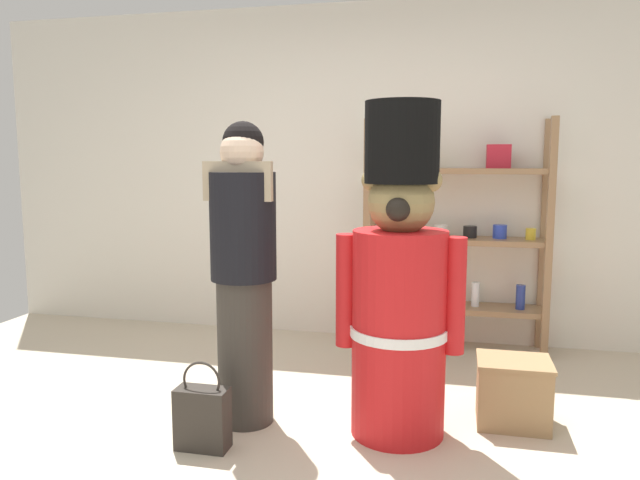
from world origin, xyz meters
The scene contains 7 objects.
ground_plane centered at (0.00, 0.00, 0.00)m, with size 6.40×6.40×0.00m, color beige.
back_wall centered at (0.00, 2.20, 1.30)m, with size 6.40×0.12×2.60m, color silver.
merchandise_shelf centered at (0.63, 1.98, 0.86)m, with size 1.32×0.35×1.70m.
teddy_bear_guard centered at (0.37, 0.44, 0.76)m, with size 0.65×0.50×1.69m.
person_shopper centered at (-0.44, 0.40, 0.84)m, with size 0.36×0.35×1.60m.
shopping_bag centered at (-0.54, 0.05, 0.16)m, with size 0.26×0.13×0.44m.
display_crate centered at (0.96, 0.68, 0.18)m, with size 0.38×0.32×0.36m.
Camera 1 is at (0.64, -2.54, 1.40)m, focal length 33.75 mm.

